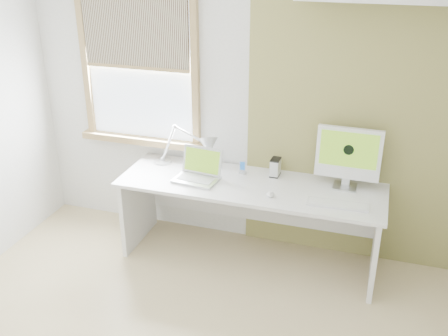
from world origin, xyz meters
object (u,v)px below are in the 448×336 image
at_px(external_drive, 275,167).
at_px(imac, 348,155).
at_px(laptop, 199,172).
at_px(desk_lamp, 200,147).
at_px(desk, 252,201).

xyz_separation_m(external_drive, imac, (0.59, -0.03, 0.20)).
bearing_deg(laptop, desk_lamp, 107.17).
xyz_separation_m(desk, laptop, (-0.44, -0.09, 0.26)).
distance_m(desk_lamp, imac, 1.26).
xyz_separation_m(desk_lamp, imac, (1.26, 0.01, 0.09)).
relative_size(desk, laptop, 5.71).
xyz_separation_m(laptop, imac, (1.20, 0.22, 0.22)).
bearing_deg(imac, external_drive, 176.86).
bearing_deg(laptop, external_drive, 22.54).
bearing_deg(desk_lamp, desk, -12.94).
distance_m(laptop, imac, 1.23).
distance_m(laptop, external_drive, 0.65).
xyz_separation_m(desk, external_drive, (0.16, 0.16, 0.27)).
height_order(external_drive, imac, imac).
bearing_deg(external_drive, desk_lamp, -176.13).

